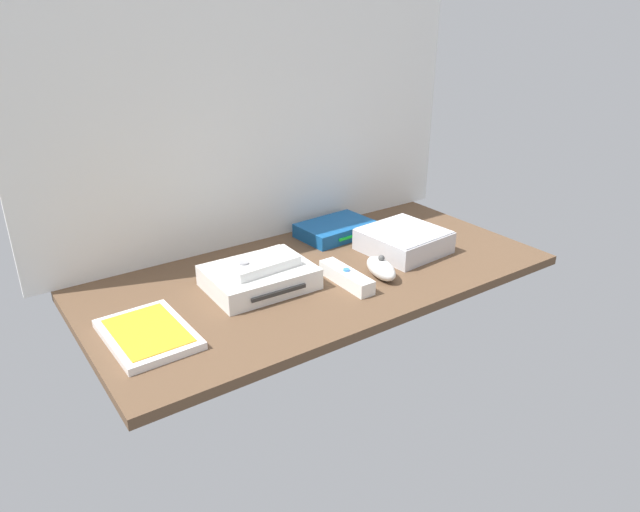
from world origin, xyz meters
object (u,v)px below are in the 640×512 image
at_px(game_case, 148,334).
at_px(remote_wand, 346,277).
at_px(game_console, 259,277).
at_px(remote_classic_pad, 261,263).
at_px(mini_computer, 404,240).
at_px(network_router, 335,229).
at_px(remote_nunchuk, 381,268).

relative_size(game_case, remote_wand, 1.30).
distance_m(game_console, remote_classic_pad, 0.03).
bearing_deg(remote_classic_pad, game_console, 130.48).
height_order(mini_computer, network_router, mini_computer).
distance_m(game_case, remote_wand, 0.41).
relative_size(remote_wand, remote_nunchuk, 1.39).
bearing_deg(network_router, game_case, -163.70).
bearing_deg(game_console, remote_nunchuk, -22.82).
relative_size(mini_computer, game_case, 0.95).
height_order(remote_wand, remote_nunchuk, remote_nunchuk).
bearing_deg(remote_wand, remote_classic_pad, 150.68).
bearing_deg(remote_classic_pad, remote_nunchuk, -26.99).
xyz_separation_m(game_console, mini_computer, (0.37, -0.03, 0.00)).
bearing_deg(game_case, mini_computer, 1.65).
relative_size(network_router, remote_wand, 1.26).
bearing_deg(remote_classic_pad, network_router, 23.08).
height_order(game_case, remote_wand, remote_wand).
bearing_deg(remote_nunchuk, game_case, -173.83).
bearing_deg(remote_classic_pad, game_case, -170.61).
xyz_separation_m(remote_wand, remote_nunchuk, (0.08, -0.02, 0.01)).
bearing_deg(game_case, remote_nunchuk, -6.58).
distance_m(remote_nunchuk, remote_classic_pad, 0.26).
bearing_deg(network_router, game_console, -158.35).
distance_m(game_console, remote_nunchuk, 0.26).
bearing_deg(remote_nunchuk, remote_classic_pad, 167.50).
xyz_separation_m(remote_wand, remote_classic_pad, (-0.15, 0.09, 0.04)).
bearing_deg(game_case, remote_wand, -5.34).
height_order(remote_wand, remote_classic_pad, remote_classic_pad).
height_order(mini_computer, remote_classic_pad, remote_classic_pad).
bearing_deg(mini_computer, game_console, 175.43).
distance_m(game_console, game_case, 0.27).
height_order(mini_computer, remote_nunchuk, mini_computer).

